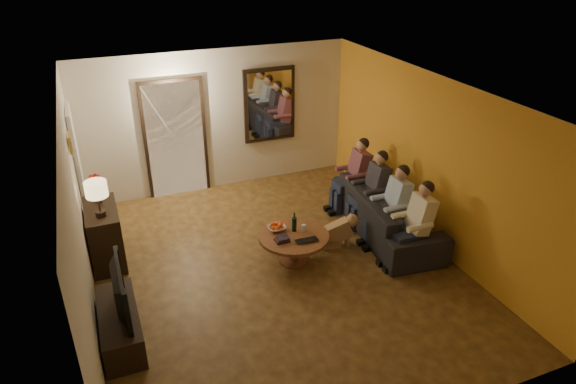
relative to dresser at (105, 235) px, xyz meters
name	(u,v)px	position (x,y,z in m)	size (l,w,h in m)	color
floor	(277,268)	(2.25, -1.14, -0.44)	(5.00, 6.00, 0.01)	#432C12
ceiling	(275,94)	(2.25, -1.14, 2.16)	(5.00, 6.00, 0.01)	white
back_wall	(218,121)	(2.25, 1.86, 0.86)	(5.00, 0.02, 2.60)	beige
front_wall	(399,332)	(2.25, -4.14, 0.86)	(5.00, 0.02, 2.60)	beige
left_wall	(79,224)	(-0.25, -1.14, 0.86)	(0.02, 6.00, 2.60)	beige
right_wall	(430,161)	(4.75, -1.14, 0.86)	(0.02, 6.00, 2.60)	beige
orange_accent	(430,161)	(4.74, -1.14, 0.86)	(0.01, 6.00, 2.60)	gold
kitchen_doorway	(176,140)	(1.45, 1.84, 0.61)	(1.00, 0.06, 2.10)	#FFE0A5
door_trim	(176,140)	(1.45, 1.83, 0.61)	(1.12, 0.04, 2.22)	black
fridge_glimpse	(190,146)	(1.70, 1.85, 0.46)	(0.45, 0.03, 1.70)	silver
mirror_frame	(269,105)	(3.25, 1.82, 1.06)	(1.00, 0.05, 1.40)	black
mirror_glass	(270,105)	(3.25, 1.79, 1.06)	(0.86, 0.02, 1.26)	white
white_door	(79,170)	(-0.21, 1.16, 0.58)	(0.06, 0.85, 2.04)	white
framed_art	(70,143)	(-0.22, 0.16, 1.41)	(0.03, 0.28, 0.24)	#B28C33
art_canvas	(71,143)	(-0.21, 0.16, 1.41)	(0.01, 0.22, 0.18)	brown
dresser	(105,235)	(0.00, 0.00, 0.00)	(0.45, 0.98, 0.87)	black
table_lamp	(98,199)	(0.00, -0.22, 0.71)	(0.30, 0.30, 0.54)	beige
flower_vase	(96,189)	(0.00, 0.22, 0.66)	(0.14, 0.14, 0.44)	red
tv_stand	(120,325)	(0.00, -1.80, -0.23)	(0.45, 1.25, 0.42)	black
tv	(114,291)	(0.00, -1.80, 0.27)	(0.13, 1.01, 0.58)	black
sofa	(387,212)	(4.27, -0.83, -0.08)	(0.95, 2.44, 0.71)	black
person_a	(416,227)	(4.17, -1.73, 0.16)	(0.60, 0.40, 1.20)	tan
person_b	(393,208)	(4.17, -1.13, 0.16)	(0.60, 0.40, 1.20)	tan
person_c	(373,192)	(4.17, -0.53, 0.16)	(0.60, 0.40, 1.20)	tan
person_d	(355,177)	(4.17, 0.07, 0.16)	(0.60, 0.40, 1.20)	tan
dog	(338,230)	(3.34, -0.93, -0.16)	(0.56, 0.24, 0.56)	tan
coffee_table	(294,248)	(2.55, -1.05, -0.21)	(1.04, 1.04, 0.45)	brown
bowl	(277,228)	(2.37, -0.83, 0.05)	(0.26, 0.26, 0.06)	white
oranges	(277,224)	(2.37, -0.83, 0.11)	(0.20, 0.20, 0.08)	#F84D14
wine_bottle	(294,222)	(2.60, -0.95, 0.17)	(0.07, 0.07, 0.31)	black
wine_glass	(304,228)	(2.73, -1.00, 0.06)	(0.06, 0.06, 0.10)	silver
book_stack	(282,239)	(2.33, -1.15, 0.05)	(0.20, 0.15, 0.07)	black
laptop	(308,242)	(2.65, -1.33, 0.03)	(0.33, 0.21, 0.03)	black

